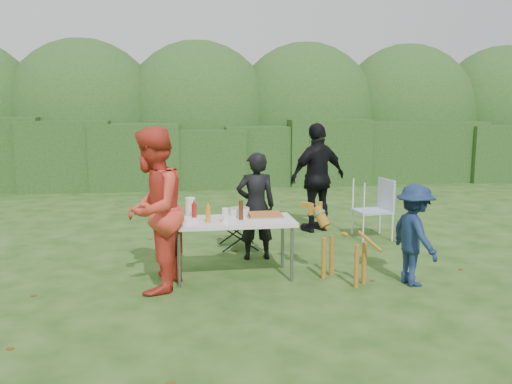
{
  "coord_description": "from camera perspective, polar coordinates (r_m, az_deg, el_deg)",
  "views": [
    {
      "loc": [
        -0.77,
        -6.35,
        2.14
      ],
      "look_at": [
        0.32,
        0.65,
        1.0
      ],
      "focal_mm": 38.0,
      "sensor_mm": 36.0,
      "label": 1
    }
  ],
  "objects": [
    {
      "name": "person_red_jacket",
      "position": [
        6.31,
        -10.79,
        -1.87
      ],
      "size": [
        0.96,
        1.09,
        1.9
      ],
      "primitive_type": "imported",
      "rotation": [
        0.0,
        0.0,
        -1.86
      ],
      "color": "red",
      "rests_on": "ground"
    },
    {
      "name": "folding_table",
      "position": [
        6.71,
        -2.38,
        -3.37
      ],
      "size": [
        1.5,
        0.7,
        0.74
      ],
      "color": "silver",
      "rests_on": "ground"
    },
    {
      "name": "child",
      "position": [
        6.74,
        16.33,
        -4.36
      ],
      "size": [
        0.57,
        0.85,
        1.22
      ],
      "primitive_type": "imported",
      "rotation": [
        0.0,
        0.0,
        1.73
      ],
      "color": "#142647",
      "rests_on": "ground"
    },
    {
      "name": "person_black_puffy",
      "position": [
        9.24,
        6.51,
        1.52
      ],
      "size": [
        1.17,
        0.83,
        1.85
      ],
      "primitive_type": "imported",
      "rotation": [
        0.0,
        0.0,
        3.53
      ],
      "color": "black",
      "rests_on": "ground"
    },
    {
      "name": "food_tray",
      "position": [
        6.84,
        0.93,
        -2.57
      ],
      "size": [
        0.45,
        0.3,
        0.02
      ],
      "primitive_type": "cube",
      "color": "#B7B7BA",
      "rests_on": "folding_table"
    },
    {
      "name": "ketchup_bottle",
      "position": [
        6.61,
        -6.53,
        -2.17
      ],
      "size": [
        0.06,
        0.06,
        0.22
      ],
      "primitive_type": "cylinder",
      "color": "#A01817",
      "rests_on": "folding_table"
    },
    {
      "name": "dog",
      "position": [
        6.69,
        9.25,
        -5.6
      ],
      "size": [
        0.88,
        0.99,
        0.9
      ],
      "primitive_type": null,
      "rotation": [
        0.0,
        0.0,
        2.23
      ],
      "color": "#9D661E",
      "rests_on": "ground"
    },
    {
      "name": "ground",
      "position": [
        6.74,
        -1.86,
        -9.37
      ],
      "size": [
        80.0,
        80.0,
        0.0
      ],
      "primitive_type": "plane",
      "color": "#1E4211"
    },
    {
      "name": "focaccia_bread",
      "position": [
        6.84,
        0.93,
        -2.34
      ],
      "size": [
        0.4,
        0.26,
        0.04
      ],
      "primitive_type": "cube",
      "color": "#AA6128",
      "rests_on": "food_tray"
    },
    {
      "name": "lawn_chair",
      "position": [
        8.97,
        12.15,
        -1.71
      ],
      "size": [
        0.64,
        0.64,
        0.97
      ],
      "primitive_type": null,
      "rotation": [
        0.0,
        0.0,
        3.28
      ],
      "color": "#416FB6",
      "rests_on": "ground"
    },
    {
      "name": "person_cook",
      "position": [
        7.51,
        -0.01,
        -1.49
      ],
      "size": [
        0.55,
        0.37,
        1.5
      ],
      "primitive_type": "imported",
      "rotation": [
        0.0,
        0.0,
        3.16
      ],
      "color": "black",
      "rests_on": "ground"
    },
    {
      "name": "paper_towel_roll",
      "position": [
        6.81,
        -6.93,
        -1.67
      ],
      "size": [
        0.12,
        0.12,
        0.26
      ],
      "primitive_type": "cylinder",
      "color": "white",
      "rests_on": "folding_table"
    },
    {
      "name": "beer_bottle",
      "position": [
        6.67,
        -1.59,
        -1.92
      ],
      "size": [
        0.06,
        0.06,
        0.24
      ],
      "primitive_type": "cylinder",
      "color": "#47230F",
      "rests_on": "folding_table"
    },
    {
      "name": "pasta_bowl",
      "position": [
        6.93,
        -1.77,
        -2.09
      ],
      "size": [
        0.26,
        0.26,
        0.1
      ],
      "primitive_type": "cylinder",
      "color": "silver",
      "rests_on": "folding_table"
    },
    {
      "name": "mustard_bottle",
      "position": [
        6.52,
        -5.07,
        -2.39
      ],
      "size": [
        0.06,
        0.06,
        0.2
      ],
      "primitive_type": "cylinder",
      "color": "orange",
      "rests_on": "folding_table"
    },
    {
      "name": "plate_stack",
      "position": [
        6.6,
        -6.99,
        -2.94
      ],
      "size": [
        0.24,
        0.24,
        0.05
      ],
      "primitive_type": "cylinder",
      "color": "white",
      "rests_on": "folding_table"
    },
    {
      "name": "cup_stack",
      "position": [
        6.51,
        -3.25,
        -2.48
      ],
      "size": [
        0.08,
        0.08,
        0.18
      ],
      "primitive_type": "cylinder",
      "color": "white",
      "rests_on": "folding_table"
    },
    {
      "name": "hedge_row",
      "position": [
        14.42,
        -5.74,
        3.97
      ],
      "size": [
        22.0,
        1.4,
        1.7
      ],
      "primitive_type": "cube",
      "color": "#23471C",
      "rests_on": "ground"
    },
    {
      "name": "camping_chair",
      "position": [
        8.16,
        -1.87,
        -2.86
      ],
      "size": [
        0.56,
        0.56,
        0.89
      ],
      "primitive_type": null,
      "rotation": [
        0.0,
        0.0,
        3.12
      ],
      "color": "black",
      "rests_on": "ground"
    },
    {
      "name": "shrub_backdrop",
      "position": [
        15.97,
        -6.1,
        7.16
      ],
      "size": [
        20.0,
        2.6,
        3.2
      ],
      "primitive_type": "ellipsoid",
      "color": "#3D6628",
      "rests_on": "ground"
    }
  ]
}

